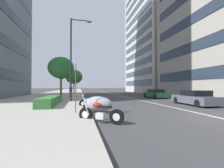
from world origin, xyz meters
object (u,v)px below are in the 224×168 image
(parking_sign_by_curb, at_px, (76,83))
(car_lead_in_lane, at_px, (195,98))
(motorcycle_mid_row, at_px, (100,113))
(motorcycle_under_tarp, at_px, (93,102))
(car_following_behind, at_px, (155,94))
(street_tree_by_lamp_post, at_px, (61,72))
(motorcycle_second_in_row, at_px, (98,104))
(street_tree_far_plaza, at_px, (74,77))
(street_tree_mid_sidewalk, at_px, (61,68))
(pedestrian_on_plaza, at_px, (71,91))
(street_lamp_with_banners, at_px, (74,52))

(parking_sign_by_curb, bearing_deg, car_lead_in_lane, -74.10)
(motorcycle_mid_row, height_order, motorcycle_under_tarp, motorcycle_mid_row)
(car_following_behind, height_order, street_tree_by_lamp_post, street_tree_by_lamp_post)
(motorcycle_under_tarp, distance_m, street_tree_by_lamp_post, 15.50)
(motorcycle_second_in_row, relative_size, street_tree_far_plaza, 0.38)
(parking_sign_by_curb, distance_m, street_tree_far_plaza, 27.32)
(street_tree_mid_sidewalk, xyz_separation_m, street_tree_far_plaza, (17.37, -0.83, 0.07))
(street_tree_by_lamp_post, xyz_separation_m, pedestrian_on_plaza, (-4.32, -1.81, -3.02))
(motorcycle_second_in_row, bearing_deg, parking_sign_by_curb, 55.77)
(street_tree_mid_sidewalk, bearing_deg, parking_sign_by_curb, -168.72)
(car_lead_in_lane, relative_size, pedestrian_on_plaza, 2.81)
(parking_sign_by_curb, bearing_deg, pedestrian_on_plaza, 4.47)
(street_tree_by_lamp_post, height_order, street_tree_far_plaza, street_tree_far_plaza)
(street_tree_far_plaza, relative_size, pedestrian_on_plaza, 3.25)
(motorcycle_second_in_row, height_order, parking_sign_by_curb, parking_sign_by_curb)
(motorcycle_under_tarp, relative_size, parking_sign_by_curb, 0.76)
(motorcycle_under_tarp, relative_size, car_lead_in_lane, 0.46)
(motorcycle_mid_row, bearing_deg, parking_sign_by_curb, -28.40)
(car_lead_in_lane, xyz_separation_m, street_lamp_with_banners, (4.46, 10.77, 4.61))
(motorcycle_under_tarp, xyz_separation_m, street_lamp_with_banners, (4.33, 1.63, 4.81))
(street_tree_mid_sidewalk, bearing_deg, street_tree_by_lamp_post, 6.48)
(motorcycle_mid_row, xyz_separation_m, street_tree_far_plaza, (29.36, 2.27, 3.51))
(motorcycle_second_in_row, distance_m, motorcycle_under_tarp, 2.52)
(street_tree_far_plaza, height_order, pedestrian_on_plaza, street_tree_far_plaza)
(car_lead_in_lane, bearing_deg, car_following_behind, -1.85)
(car_lead_in_lane, bearing_deg, street_lamp_with_banners, 70.29)
(street_tree_far_plaza, bearing_deg, car_following_behind, -141.86)
(motorcycle_mid_row, height_order, motorcycle_second_in_row, motorcycle_mid_row)
(street_tree_far_plaza, distance_m, pedestrian_on_plaza, 14.23)
(street_tree_by_lamp_post, bearing_deg, parking_sign_by_curb, -170.82)
(street_tree_far_plaza, bearing_deg, street_lamp_with_banners, -177.92)
(pedestrian_on_plaza, bearing_deg, parking_sign_by_curb, 16.48)
(parking_sign_by_curb, height_order, street_tree_mid_sidewalk, street_tree_mid_sidewalk)
(parking_sign_by_curb, height_order, street_tree_by_lamp_post, street_tree_by_lamp_post)
(motorcycle_second_in_row, bearing_deg, street_tree_by_lamp_post, -43.64)
(motorcycle_mid_row, relative_size, street_tree_by_lamp_post, 0.38)
(street_tree_far_plaza, bearing_deg, parking_sign_by_curb, -177.62)
(motorcycle_second_in_row, height_order, car_lead_in_lane, car_lead_in_lane)
(street_lamp_with_banners, bearing_deg, street_tree_mid_sidewalk, 32.57)
(motorcycle_mid_row, distance_m, motorcycle_under_tarp, 5.23)
(car_following_behind, bearing_deg, motorcycle_second_in_row, 136.53)
(car_following_behind, relative_size, street_tree_mid_sidewalk, 0.89)
(motorcycle_mid_row, bearing_deg, motorcycle_second_in_row, -60.28)
(street_lamp_with_banners, bearing_deg, street_tree_by_lamp_post, 13.42)
(street_lamp_with_banners, height_order, pedestrian_on_plaza, street_lamp_with_banners)
(motorcycle_mid_row, relative_size, car_following_behind, 0.43)
(street_tree_far_plaza, xyz_separation_m, pedestrian_on_plaza, (-13.93, -0.09, -2.94))
(street_lamp_with_banners, relative_size, pedestrian_on_plaza, 5.19)
(street_lamp_with_banners, bearing_deg, car_following_behind, -69.59)
(motorcycle_second_in_row, distance_m, street_tree_mid_sidewalk, 10.37)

